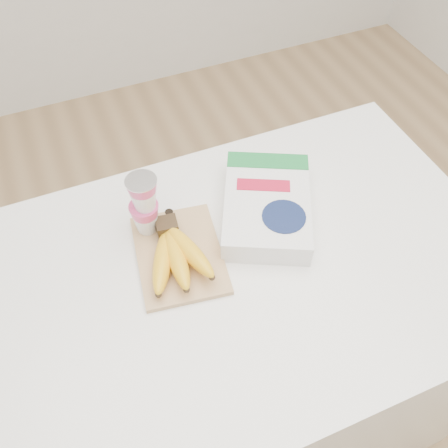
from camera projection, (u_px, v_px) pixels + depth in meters
name	position (u px, v px, depth m)	size (l,w,h in m)	color
room	(264.00, 87.00, 0.75)	(4.00, 4.00, 4.00)	tan
table	(244.00, 349.00, 1.46)	(1.17, 0.78, 0.88)	white
cutting_board	(179.00, 255.00, 1.13)	(0.19, 0.26, 0.01)	tan
bananas	(176.00, 254.00, 1.09)	(0.16, 0.21, 0.07)	#382816
yogurt_stack	(144.00, 204.00, 1.10)	(0.07, 0.07, 0.16)	white
cereal_box	(267.00, 206.00, 1.19)	(0.31, 0.35, 0.07)	white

